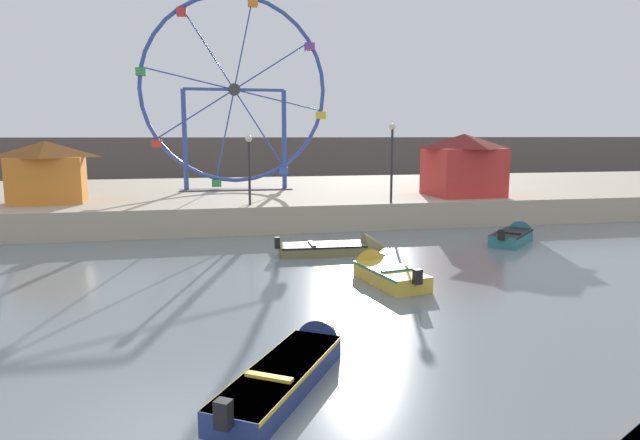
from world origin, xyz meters
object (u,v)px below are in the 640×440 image
(promenade_lamp_near, at_px, (249,159))
(motorboat_navy_blue, at_px, (297,362))
(carnival_booth_red_striped, at_px, (463,164))
(motorboat_olive_wood, at_px, (343,248))
(ferris_wheel_blue_frame, at_px, (234,93))
(promenade_lamp_far, at_px, (392,151))
(carnival_booth_orange_canopy, at_px, (47,171))
(motorboat_teal_painted, at_px, (515,235))
(motorboat_mustard_yellow, at_px, (381,271))

(promenade_lamp_near, bearing_deg, motorboat_navy_blue, -91.27)
(carnival_booth_red_striped, bearing_deg, motorboat_olive_wood, -140.34)
(ferris_wheel_blue_frame, bearing_deg, motorboat_navy_blue, -90.31)
(promenade_lamp_far, bearing_deg, carnival_booth_red_striped, 25.30)
(carnival_booth_orange_canopy, bearing_deg, motorboat_olive_wood, -38.84)
(motorboat_olive_wood, distance_m, promenade_lamp_near, 7.24)
(motorboat_navy_blue, height_order, carnival_booth_orange_canopy, carnival_booth_orange_canopy)
(promenade_lamp_near, bearing_deg, motorboat_teal_painted, -22.64)
(carnival_booth_orange_canopy, bearing_deg, carnival_booth_red_striped, -8.24)
(motorboat_teal_painted, relative_size, motorboat_olive_wood, 0.75)
(ferris_wheel_blue_frame, bearing_deg, promenade_lamp_far, -47.87)
(motorboat_navy_blue, height_order, carnival_booth_red_striped, carnival_booth_red_striped)
(motorboat_navy_blue, relative_size, ferris_wheel_blue_frame, 0.40)
(carnival_booth_red_striped, xyz_separation_m, promenade_lamp_far, (-4.96, -2.34, 0.79))
(motorboat_mustard_yellow, xyz_separation_m, carnival_booth_orange_canopy, (-13.19, 12.62, 2.64))
(carnival_booth_orange_canopy, xyz_separation_m, promenade_lamp_near, (9.71, -3.01, 0.64))
(motorboat_teal_painted, height_order, ferris_wheel_blue_frame, ferris_wheel_blue_frame)
(motorboat_teal_painted, height_order, promenade_lamp_far, promenade_lamp_far)
(promenade_lamp_far, bearing_deg, motorboat_olive_wood, -126.17)
(promenade_lamp_near, bearing_deg, carnival_booth_red_striped, 8.94)
(motorboat_olive_wood, xyz_separation_m, motorboat_navy_blue, (-3.57, -10.57, 0.02))
(motorboat_olive_wood, bearing_deg, promenade_lamp_far, 55.85)
(motorboat_mustard_yellow, height_order, carnival_booth_red_striped, carnival_booth_red_striped)
(motorboat_mustard_yellow, relative_size, carnival_booth_orange_canopy, 0.99)
(motorboat_teal_painted, bearing_deg, motorboat_navy_blue, -179.44)
(promenade_lamp_far, bearing_deg, promenade_lamp_near, 176.12)
(motorboat_navy_blue, bearing_deg, ferris_wheel_blue_frame, 32.19)
(motorboat_navy_blue, distance_m, carnival_booth_orange_canopy, 21.48)
(motorboat_teal_painted, distance_m, motorboat_mustard_yellow, 9.19)
(motorboat_mustard_yellow, xyz_separation_m, ferris_wheel_blue_frame, (-3.72, 17.07, 6.84))
(motorboat_olive_wood, xyz_separation_m, ferris_wheel_blue_frame, (-3.44, 13.04, 6.88))
(motorboat_mustard_yellow, height_order, ferris_wheel_blue_frame, ferris_wheel_blue_frame)
(motorboat_olive_wood, distance_m, ferris_wheel_blue_frame, 15.14)
(promenade_lamp_near, distance_m, promenade_lamp_far, 6.97)
(motorboat_teal_painted, bearing_deg, motorboat_olive_wood, 142.23)
(motorboat_teal_painted, relative_size, carnival_booth_orange_canopy, 0.85)
(promenade_lamp_near, bearing_deg, ferris_wheel_blue_frame, 91.78)
(motorboat_mustard_yellow, xyz_separation_m, motorboat_navy_blue, (-3.85, -6.54, -0.02))
(motorboat_navy_blue, relative_size, promenade_lamp_near, 1.40)
(motorboat_olive_wood, bearing_deg, motorboat_teal_painted, 8.28)
(motorboat_teal_painted, height_order, carnival_booth_red_striped, carnival_booth_red_striped)
(motorboat_mustard_yellow, relative_size, ferris_wheel_blue_frame, 0.34)
(motorboat_teal_painted, xyz_separation_m, promenade_lamp_near, (-11.26, 4.69, 3.27))
(carnival_booth_red_striped, xyz_separation_m, promenade_lamp_near, (-11.90, -1.87, 0.46))
(motorboat_mustard_yellow, bearing_deg, motorboat_teal_painted, -68.71)
(motorboat_mustard_yellow, distance_m, promenade_lamp_near, 10.73)
(carnival_booth_orange_canopy, height_order, promenade_lamp_near, promenade_lamp_near)
(motorboat_olive_wood, bearing_deg, motorboat_navy_blue, -106.65)
(motorboat_olive_wood, height_order, promenade_lamp_far, promenade_lamp_far)
(motorboat_navy_blue, bearing_deg, carnival_booth_red_striped, -1.74)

